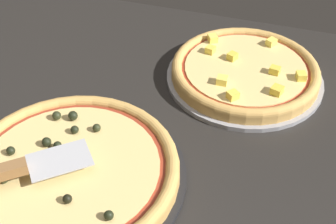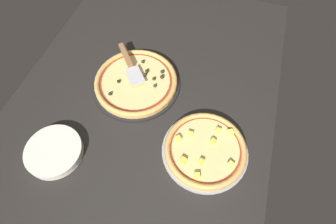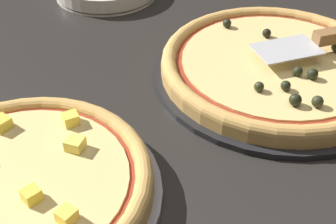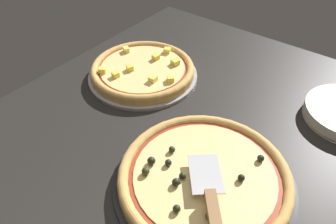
{
  "view_description": "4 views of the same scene",
  "coord_description": "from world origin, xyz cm",
  "px_view_note": "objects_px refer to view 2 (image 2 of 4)",
  "views": [
    {
      "loc": [
        35.9,
        -51.43,
        61.89
      ],
      "look_at": [
        15.24,
        12.78,
        3.0
      ],
      "focal_mm": 50.0,
      "sensor_mm": 36.0,
      "label": 1
    },
    {
      "loc": [
        69.08,
        29.21,
        96.55
      ],
      "look_at": [
        15.24,
        12.78,
        3.0
      ],
      "focal_mm": 28.0,
      "sensor_mm": 36.0,
      "label": 2
    },
    {
      "loc": [
        -3.61,
        60.21,
        43.46
      ],
      "look_at": [
        15.24,
        12.78,
        3.0
      ],
      "focal_mm": 50.0,
      "sensor_mm": 36.0,
      "label": 3
    },
    {
      "loc": [
        -35.74,
        -26.13,
        59.19
      ],
      "look_at": [
        15.24,
        12.78,
        3.0
      ],
      "focal_mm": 35.0,
      "sensor_mm": 36.0,
      "label": 4
    }
  ],
  "objects_px": {
    "pizza_back": "(205,149)",
    "plate_stack": "(54,151)",
    "pizza_front": "(136,81)",
    "serving_spatula": "(127,59)"
  },
  "relations": [
    {
      "from": "pizza_back",
      "to": "serving_spatula",
      "type": "xyz_separation_m",
      "value": [
        -0.32,
        -0.44,
        0.03
      ]
    },
    {
      "from": "pizza_front",
      "to": "pizza_back",
      "type": "distance_m",
      "value": 0.44
    },
    {
      "from": "pizza_back",
      "to": "plate_stack",
      "type": "height_order",
      "value": "pizza_back"
    },
    {
      "from": "serving_spatula",
      "to": "plate_stack",
      "type": "relative_size",
      "value": 0.98
    },
    {
      "from": "pizza_back",
      "to": "pizza_front",
      "type": "bearing_deg",
      "value": -121.71
    },
    {
      "from": "pizza_front",
      "to": "serving_spatula",
      "type": "distance_m",
      "value": 0.12
    },
    {
      "from": "plate_stack",
      "to": "pizza_back",
      "type": "bearing_deg",
      "value": 107.66
    },
    {
      "from": "pizza_front",
      "to": "pizza_back",
      "type": "xyz_separation_m",
      "value": [
        0.23,
        0.37,
        0.0
      ]
    },
    {
      "from": "pizza_front",
      "to": "plate_stack",
      "type": "distance_m",
      "value": 0.45
    },
    {
      "from": "serving_spatula",
      "to": "plate_stack",
      "type": "xyz_separation_m",
      "value": [
        0.49,
        -0.12,
        -0.04
      ]
    }
  ]
}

